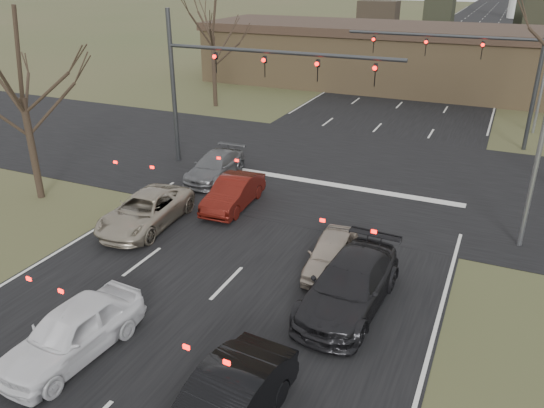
{
  "coord_description": "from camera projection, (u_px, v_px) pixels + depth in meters",
  "views": [
    {
      "loc": [
        7.68,
        -10.35,
        9.79
      ],
      "look_at": [
        0.52,
        5.59,
        2.0
      ],
      "focal_mm": 35.0,
      "sensor_mm": 36.0,
      "label": 1
    }
  ],
  "objects": [
    {
      "name": "ground",
      "position": [
        178.0,
        334.0,
        15.48
      ],
      "size": [
        360.0,
        360.0,
        0.0
      ],
      "primitive_type": "plane",
      "color": "#414D29",
      "rests_on": "ground"
    },
    {
      "name": "building",
      "position": [
        443.0,
        59.0,
        45.31
      ],
      "size": [
        42.4,
        10.4,
        5.3
      ],
      "color": "olive",
      "rests_on": "ground"
    },
    {
      "name": "road_main",
      "position": [
        448.0,
        55.0,
        65.47
      ],
      "size": [
        14.0,
        300.0,
        0.02
      ],
      "primitive_type": "cube",
      "color": "black",
      "rests_on": "ground"
    },
    {
      "name": "mast_arm_far",
      "position": [
        487.0,
        59.0,
        30.29
      ],
      "size": [
        11.12,
        0.24,
        8.0
      ],
      "color": "#383A3D",
      "rests_on": "ground"
    },
    {
      "name": "tree_left_near",
      "position": [
        14.0,
        53.0,
        22.11
      ],
      "size": [
        5.1,
        5.1,
        8.5
      ],
      "color": "black",
      "rests_on": "ground"
    },
    {
      "name": "car_silver_ahead",
      "position": [
        331.0,
        254.0,
        18.57
      ],
      "size": [
        1.82,
        3.81,
        1.26
      ],
      "primitive_type": "imported",
      "rotation": [
        0.0,
        0.0,
        0.09
      ],
      "color": "#B6A593",
      "rests_on": "ground"
    },
    {
      "name": "car_grey_ahead",
      "position": [
        215.0,
        166.0,
        26.71
      ],
      "size": [
        2.06,
        4.54,
        1.29
      ],
      "primitive_type": "imported",
      "rotation": [
        0.0,
        0.0,
        0.06
      ],
      "color": "slate",
      "rests_on": "ground"
    },
    {
      "name": "car_black_hatch",
      "position": [
        224.0,
        408.0,
        11.91
      ],
      "size": [
        1.9,
        4.66,
        1.5
      ],
      "primitive_type": "imported",
      "rotation": [
        0.0,
        0.0,
        -0.07
      ],
      "color": "black",
      "rests_on": "ground"
    },
    {
      "name": "car_charcoal_sedan",
      "position": [
        349.0,
        285.0,
        16.48
      ],
      "size": [
        2.47,
        5.41,
        1.54
      ],
      "primitive_type": "imported",
      "rotation": [
        0.0,
        0.0,
        -0.06
      ],
      "color": "black",
      "rests_on": "ground"
    },
    {
      "name": "car_red_ahead",
      "position": [
        233.0,
        193.0,
        23.48
      ],
      "size": [
        1.66,
        4.21,
        1.36
      ],
      "primitive_type": "imported",
      "rotation": [
        0.0,
        0.0,
        0.05
      ],
      "color": "#4E100B",
      "rests_on": "ground"
    },
    {
      "name": "mast_arm_near",
      "position": [
        227.0,
        72.0,
        26.2
      ],
      "size": [
        12.12,
        0.24,
        8.0
      ],
      "color": "#383A3D",
      "rests_on": "ground"
    },
    {
      "name": "road_cross",
      "position": [
        336.0,
        171.0,
        27.97
      ],
      "size": [
        200.0,
        14.0,
        0.02
      ],
      "primitive_type": "cube",
      "color": "black",
      "rests_on": "ground"
    },
    {
      "name": "car_silver_suv",
      "position": [
        146.0,
        211.0,
        21.74
      ],
      "size": [
        2.59,
        5.05,
        1.36
      ],
      "primitive_type": "imported",
      "rotation": [
        0.0,
        0.0,
        0.07
      ],
      "color": "#A49985",
      "rests_on": "ground"
    },
    {
      "name": "tree_left_far",
      "position": [
        211.0,
        5.0,
        38.18
      ],
      "size": [
        5.7,
        5.7,
        9.5
      ],
      "color": "black",
      "rests_on": "ground"
    },
    {
      "name": "car_white_sedan",
      "position": [
        72.0,
        332.0,
        14.4
      ],
      "size": [
        2.11,
        4.52,
        1.5
      ],
      "primitive_type": "imported",
      "rotation": [
        0.0,
        0.0,
        -0.08
      ],
      "color": "white",
      "rests_on": "ground"
    },
    {
      "name": "streetlight_right_near",
      "position": [
        544.0,
        102.0,
        18.24
      ],
      "size": [
        2.34,
        0.25,
        10.0
      ],
      "color": "gray",
      "rests_on": "ground"
    }
  ]
}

